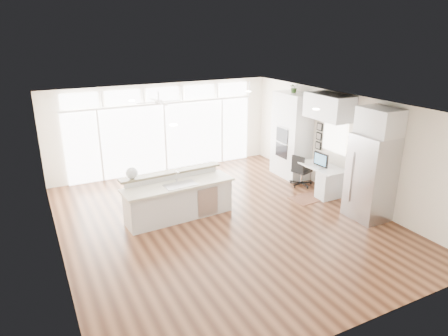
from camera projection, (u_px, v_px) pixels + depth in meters
name	position (u px, v px, depth m)	size (l,w,h in m)	color
floor	(223.00, 221.00, 9.26)	(7.00, 8.00, 0.02)	#3F2113
ceiling	(223.00, 105.00, 8.37)	(7.00, 8.00, 0.02)	silver
wall_back	(164.00, 128.00, 12.17)	(7.00, 0.04, 2.70)	white
wall_front	(356.00, 251.00, 5.45)	(7.00, 0.04, 2.70)	white
wall_left	(53.00, 194.00, 7.31)	(0.04, 8.00, 2.70)	white
wall_right	(343.00, 146.00, 10.32)	(0.04, 8.00, 2.70)	white
glass_wall	(165.00, 138.00, 12.22)	(5.80, 0.06, 2.08)	white
transom_row	(163.00, 94.00, 11.78)	(5.90, 0.06, 0.40)	white
desk_window	(335.00, 136.00, 10.49)	(0.04, 0.85, 0.85)	white
ceiling_fan	(158.00, 98.00, 10.58)	(1.16, 1.16, 0.32)	white
recessed_lights	(219.00, 105.00, 8.54)	(3.40, 3.00, 0.02)	white
oven_cabinet	(291.00, 136.00, 11.72)	(0.64, 1.20, 2.50)	silver
desk_nook	(322.00, 180.00, 10.73)	(0.72, 1.30, 0.76)	silver
upper_cabinets	(329.00, 107.00, 10.10)	(0.64, 1.30, 0.64)	silver
refrigerator	(371.00, 177.00, 9.13)	(0.76, 0.90, 2.00)	#ADAEB2
fridge_cabinet	(380.00, 121.00, 8.73)	(0.64, 0.90, 0.60)	silver
framed_photos	(319.00, 136.00, 11.06)	(0.06, 0.22, 0.80)	black
kitchen_island	(179.00, 197.00, 9.28)	(2.60, 0.98, 1.03)	silver
rug	(307.00, 198.00, 10.47)	(0.87, 0.62, 0.01)	#3A1C12
office_chair	(302.00, 170.00, 11.23)	(0.47, 0.43, 0.90)	black
fishbowl	(132.00, 173.00, 8.93)	(0.27, 0.27, 0.27)	silver
monitor	(321.00, 159.00, 10.51)	(0.08, 0.49, 0.40)	black
keyboard	(315.00, 167.00, 10.50)	(0.12, 0.33, 0.02)	silver
potted_plant	(294.00, 89.00, 11.27)	(0.27, 0.30, 0.23)	#395E28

